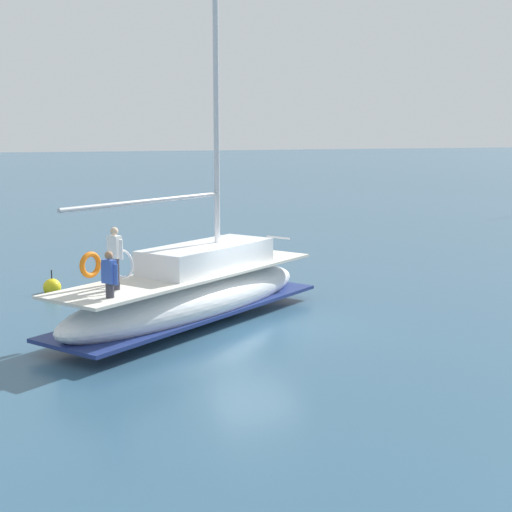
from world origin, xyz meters
TOP-DOWN VIEW (x-y plane):
  - ground_plane at (0.00, 0.00)m, footprint 400.00×400.00m
  - main_sailboat at (-0.97, -1.46)m, footprint 6.95×9.49m
  - mooring_buoy at (-6.70, -4.52)m, footprint 0.60×0.60m

SIDE VIEW (x-z plane):
  - ground_plane at x=0.00m, z-range 0.00..0.00m
  - mooring_buoy at x=-6.70m, z-range -0.27..0.63m
  - main_sailboat at x=-0.97m, z-range -5.35..7.16m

